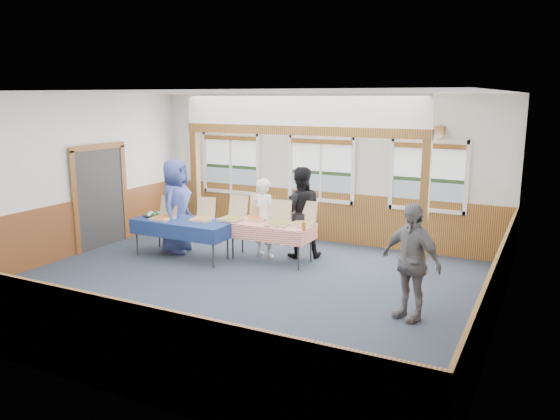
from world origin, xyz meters
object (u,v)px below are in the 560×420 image
Objects in this scene: table_right at (269,226)px; man_blue at (176,206)px; person_grey at (411,261)px; table_left at (184,223)px; woman_white at (264,218)px; woman_black at (300,212)px.

man_blue reaches higher than table_right.
table_left is at bearing -167.36° from person_grey.
table_left is at bearing -138.67° from man_blue.
man_blue is at bearing 134.08° from table_left.
table_right is (1.62, 0.54, -0.01)m from table_left.
person_grey reaches higher than woman_white.
person_grey reaches higher than table_right.
table_right is 0.96× the size of man_blue.
woman_black is at bearing -140.99° from woman_white.
woman_white reaches higher than table_left.
table_right is 1.03× the size of woman_black.
woman_white is at bearing -88.35° from man_blue.
person_grey is (2.71, -2.10, -0.05)m from woman_black.
table_right is at bearing 146.33° from woman_white.
man_blue is (-1.77, -0.51, 0.17)m from woman_white.
man_blue is 1.13× the size of person_grey.
woman_white is 0.88× the size of woman_black.
table_left is 1.35× the size of woman_white.
woman_black is at bearing 70.06° from table_right.
table_left is 1.59m from woman_white.
table_left and table_right have the same top height.
table_left is 2.30m from woman_black.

